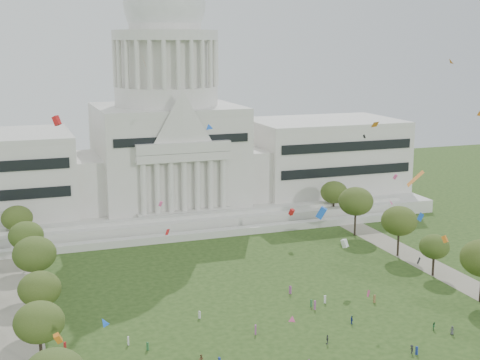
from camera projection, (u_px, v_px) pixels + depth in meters
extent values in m
cube|color=silver|center=(168.00, 205.00, 216.50)|extent=(160.00, 60.00, 4.00)
cube|color=silver|center=(196.00, 235.00, 186.23)|extent=(130.00, 3.00, 2.00)
cube|color=silver|center=(188.00, 223.00, 193.32)|extent=(140.00, 3.00, 5.00)
cube|color=beige|center=(323.00, 156.00, 230.87)|extent=(50.00, 34.00, 22.00)
cube|color=beige|center=(83.00, 182.00, 202.89)|extent=(12.00, 26.00, 16.00)
cube|color=beige|center=(249.00, 171.00, 220.50)|extent=(12.00, 26.00, 16.00)
cube|color=beige|center=(168.00, 157.00, 212.32)|extent=(44.00, 38.00, 28.00)
cube|color=beige|center=(184.00, 157.00, 193.21)|extent=(28.00, 3.00, 2.40)
cube|color=black|center=(348.00, 159.00, 214.58)|extent=(46.00, 0.40, 11.00)
cylinder|color=beige|center=(166.00, 96.00, 208.38)|extent=(32.00, 32.00, 6.00)
cylinder|color=beige|center=(166.00, 63.00, 206.34)|extent=(28.00, 28.00, 14.00)
cylinder|color=silver|center=(165.00, 35.00, 204.61)|extent=(32.40, 32.40, 3.00)
cylinder|color=beige|center=(165.00, 17.00, 203.50)|extent=(22.00, 22.00, 8.00)
ellipsoid|color=silver|center=(164.00, 3.00, 202.68)|extent=(25.00, 25.00, 26.20)
cube|color=gray|center=(21.00, 341.00, 122.77)|extent=(8.00, 160.00, 0.04)
cube|color=gray|center=(457.00, 280.00, 154.08)|extent=(8.00, 160.00, 0.04)
cylinder|color=black|center=(41.00, 355.00, 111.47)|extent=(0.56, 0.56, 5.47)
ellipsoid|color=#394F1A|center=(39.00, 322.00, 110.29)|extent=(8.42, 8.42, 6.89)
cylinder|color=black|center=(41.00, 316.00, 127.13)|extent=(0.56, 0.56, 5.27)
ellipsoid|color=#374A18|center=(40.00, 289.00, 126.00)|extent=(8.12, 8.12, 6.65)
cylinder|color=black|center=(433.00, 266.00, 156.59)|extent=(0.56, 0.56, 4.56)
ellipsoid|color=#304815|center=(434.00, 247.00, 155.61)|extent=(7.01, 7.01, 5.74)
cylinder|color=black|center=(36.00, 282.00, 144.14)|extent=(0.56, 0.56, 6.03)
ellipsoid|color=#354B19|center=(34.00, 254.00, 142.84)|extent=(9.29, 9.29, 7.60)
cylinder|color=black|center=(398.00, 245.00, 170.93)|extent=(0.56, 0.56, 5.97)
ellipsoid|color=#384A16|center=(399.00, 221.00, 169.64)|extent=(9.19, 9.19, 7.52)
cylinder|color=black|center=(28.00, 258.00, 160.99)|extent=(0.56, 0.56, 5.41)
ellipsoid|color=#344E18|center=(26.00, 236.00, 159.83)|extent=(8.33, 8.33, 6.81)
cylinder|color=black|center=(355.00, 224.00, 189.07)|extent=(0.56, 0.56, 6.37)
ellipsoid|color=#374918|center=(356.00, 201.00, 187.70)|extent=(9.82, 9.82, 8.03)
cylinder|color=black|center=(18.00, 239.00, 177.20)|extent=(0.56, 0.56, 5.32)
ellipsoid|color=#354A16|center=(17.00, 218.00, 176.05)|extent=(8.19, 8.19, 6.70)
cylinder|color=black|center=(334.00, 210.00, 206.53)|extent=(0.56, 0.56, 5.47)
ellipsoid|color=#334614|center=(334.00, 192.00, 205.35)|extent=(8.42, 8.42, 6.89)
imported|color=#4C4C51|center=(452.00, 330.00, 125.17)|extent=(1.01, 0.99, 1.76)
imported|color=#33723F|center=(434.00, 326.00, 127.25)|extent=(0.88, 0.89, 1.59)
imported|color=#26262B|center=(412.00, 349.00, 117.67)|extent=(0.62, 1.07, 1.60)
imported|color=#4C4C51|center=(327.00, 339.00, 121.33)|extent=(0.81, 1.15, 1.77)
imported|color=olive|center=(201.00, 359.00, 113.62)|extent=(1.02, 0.80, 1.84)
imported|color=navy|center=(352.00, 320.00, 129.87)|extent=(0.66, 1.06, 1.71)
cube|color=olive|center=(374.00, 299.00, 140.53)|extent=(0.52, 0.41, 1.74)
cube|color=silver|center=(128.00, 341.00, 120.96)|extent=(0.29, 0.44, 1.63)
cube|color=silver|center=(199.00, 315.00, 132.58)|extent=(0.45, 0.48, 1.55)
cube|color=#26262B|center=(55.00, 333.00, 124.42)|extent=(0.47, 0.48, 1.56)
cube|color=silver|center=(325.00, 299.00, 140.26)|extent=(0.52, 0.43, 1.70)
cube|color=#33723F|center=(311.00, 303.00, 138.41)|extent=(0.34, 0.46, 1.56)
cube|color=navy|center=(417.00, 351.00, 117.22)|extent=(0.37, 0.46, 1.53)
cube|color=#994C8C|center=(256.00, 330.00, 125.40)|extent=(0.46, 0.57, 1.87)
cube|color=#994C8C|center=(315.00, 305.00, 137.01)|extent=(0.40, 0.55, 1.89)
cube|color=#994C8C|center=(290.00, 290.00, 145.51)|extent=(0.48, 0.56, 1.81)
cube|color=#33723F|center=(148.00, 346.00, 118.94)|extent=(0.45, 0.46, 1.51)
cube|color=#B21E1E|center=(65.00, 347.00, 118.18)|extent=(0.50, 0.59, 1.89)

